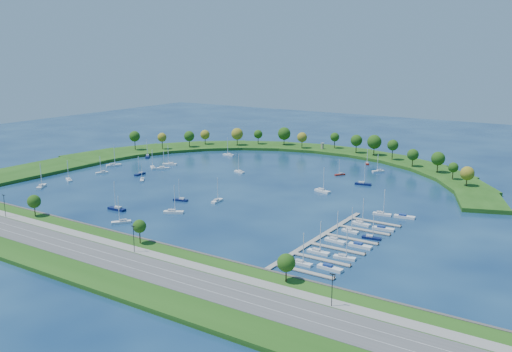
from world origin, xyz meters
The scene contains 40 objects.
ground centered at (0.00, 0.00, 0.00)m, with size 700.00×700.00×0.00m, color #081E47.
south_shoreline centered at (0.03, -122.88, 1.00)m, with size 420.00×43.10×11.60m.
breakwater centered at (-46.33, 48.72, 0.99)m, with size 286.74×247.64×2.00m.
breakwater_trees centered at (-11.00, 90.71, 10.61)m, with size 237.40×93.94×14.40m.
harbor_tower centered at (-7.33, 113.75, 4.30)m, with size 2.60×2.60×4.49m.
dock_system centered at (85.30, -61.00, 0.35)m, with size 24.28×82.00×1.60m.
moored_boat_0 centered at (-87.58, -26.44, 0.87)m, with size 5.50×7.37×10.80m.
moored_boat_1 centered at (38.09, 88.88, 0.85)m, with size 4.94×6.79×9.89m.
moored_boat_2 centered at (-88.68, -50.16, 0.90)m, with size 8.21×5.81×11.90m.
moored_boat_3 centered at (-20.18, -76.93, 0.97)m, with size 9.68×3.08×14.08m.
moored_boat_4 centered at (-64.91, 3.58, 0.89)m, with size 7.47×6.67×11.53m.
moored_boat_5 centered at (57.96, 33.85, 0.94)m, with size 9.29×4.15×13.20m.
moored_boat_6 centered at (-71.60, 1.49, 0.90)m, with size 7.85×6.70×11.93m.
moored_boat_7 centered at (-56.18, 62.60, 0.93)m, with size 8.68×2.53×12.72m.
moored_boat_8 centered at (-65.16, -16.48, 0.89)m, with size 2.40×7.88×11.51m.
moored_boat_9 centered at (52.98, 70.37, 0.89)m, with size 6.58×7.31×11.33m.
moored_boat_10 centered at (10.79, -39.34, 0.91)m, with size 3.21×8.52×12.22m.
moored_boat_11 centered at (-5.79, -47.76, 0.88)m, with size 7.86×3.79×11.14m.
moored_boat_12 centered at (-88.01, -69.08, 0.96)m, with size 7.45×9.17×13.72m.
moored_boat_13 centered at (-53.17, -26.80, 0.87)m, with size 6.30×6.83×10.69m.
moored_boat_14 centered at (-99.86, 25.80, 0.94)m, with size 7.71×8.34×13.06m.
moored_boat_15 centered at (-3.47, -89.93, 0.92)m, with size 7.20×8.03×12.43m.
moored_boat_16 centered at (-97.61, -7.69, 0.97)m, with size 7.16×9.69×14.17m.
moored_boat_17 centered at (-18.14, 21.61, 0.89)m, with size 8.09×4.11×11.45m.
moored_boat_18 centered at (36.87, 49.08, 0.85)m, with size 5.24×6.41×9.61m.
moored_boat_19 centered at (-69.26, 14.90, 0.96)m, with size 9.41×6.54×13.60m.
moored_boat_20 centered at (46.10, 6.92, 0.96)m, with size 9.78×5.16×13.84m.
moored_boat_21 centered at (5.55, -66.01, 0.96)m, with size 9.35×6.77×13.61m.
docked_boat_0 centered at (85.52, -88.44, 0.90)m, with size 8.13×2.33×11.93m.
docked_boat_1 centered at (95.96, -87.06, 0.70)m, with size 9.47×3.24×1.90m.
docked_boat_2 centered at (85.51, -75.33, 0.93)m, with size 8.69×2.47×12.76m.
docked_boat_3 centered at (96.02, -75.04, 0.91)m, with size 8.40×3.30×12.02m.
docked_boat_4 centered at (85.51, -60.55, 0.94)m, with size 9.08×3.50×13.01m.
docked_boat_5 centered at (95.96, -60.59, 0.69)m, with size 9.26×2.66×1.88m.
docked_boat_6 centered at (85.54, -46.13, 0.87)m, with size 7.53×2.84×10.80m.
docked_boat_7 centered at (96.03, -49.12, 0.88)m, with size 7.80×3.01×11.18m.
docked_boat_8 centered at (85.52, -34.53, 0.92)m, with size 8.62×3.42×12.33m.
docked_boat_9 centered at (95.97, -35.86, 0.69)m, with size 9.41×3.69×1.87m.
docked_boat_10 centered at (87.92, -15.75, 0.92)m, with size 8.63×3.49×12.32m.
docked_boat_11 centered at (97.87, -14.35, 0.69)m, with size 9.55×3.95×1.89m.
Camera 1 is at (172.84, -251.05, 74.99)m, focal length 38.79 mm.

